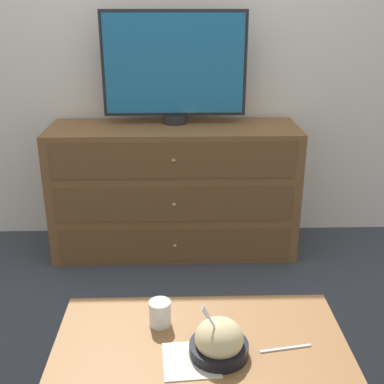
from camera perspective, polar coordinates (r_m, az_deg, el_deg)
name	(u,v)px	position (r m, az deg, el deg)	size (l,w,h in m)	color
ground_plane	(173,229)	(3.60, -2.28, -4.44)	(12.00, 12.00, 0.00)	#383D47
wall_back	(170,48)	(3.28, -2.61, 16.67)	(12.00, 0.05, 2.60)	white
dresser	(174,190)	(3.18, -2.10, 0.27)	(1.58, 0.51, 0.85)	brown
tv	(174,66)	(3.09, -2.11, 14.65)	(0.90, 0.16, 0.69)	#232328
coffee_table	(200,355)	(1.81, 0.99, -18.70)	(1.02, 0.52, 0.48)	#9E6B3D
takeout_bowl	(219,342)	(1.67, 3.22, -17.28)	(0.20, 0.20, 0.20)	black
drink_cup	(160,315)	(1.81, -3.81, -14.29)	(0.08, 0.08, 0.10)	#9E6638
napkin	(191,360)	(1.68, -0.13, -19.29)	(0.20, 0.20, 0.00)	silver
knife	(286,348)	(1.75, 11.04, -17.73)	(0.18, 0.04, 0.01)	silver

